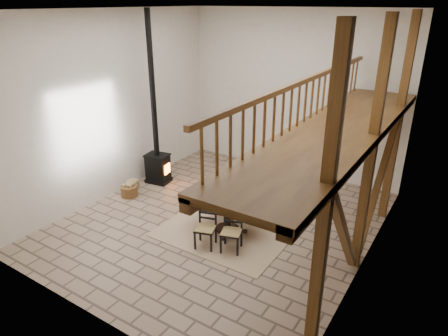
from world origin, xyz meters
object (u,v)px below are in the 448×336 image
Objects in this scene: dining_table at (227,215)px; log_stack at (133,185)px; wood_stove at (157,148)px; log_basket at (129,191)px.

log_stack is (-3.56, 0.42, -0.28)m from dining_table.
dining_table is at bearing -30.46° from wood_stove.
wood_stove is at bearing 87.79° from log_basket.
log_basket is 1.40× the size of log_stack.
wood_stove is 1.31m from log_stack.
dining_table is 3.35m from log_basket.
wood_stove reaches higher than dining_table.
wood_stove is 10.65× the size of log_basket.
dining_table is at bearing -6.72° from log_stack.
log_stack is at bearing -117.18° from wood_stove.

